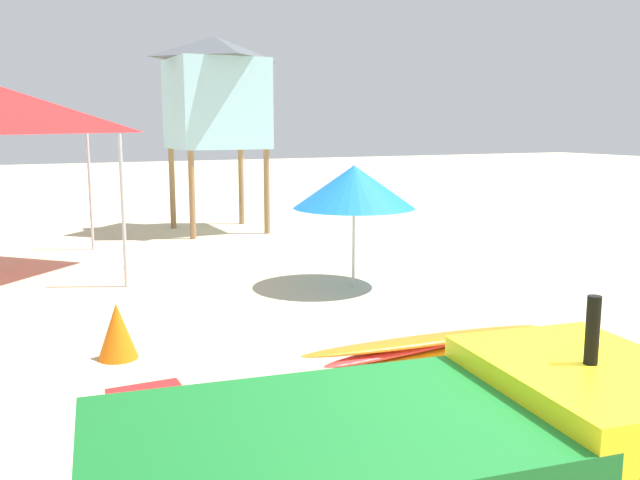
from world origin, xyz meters
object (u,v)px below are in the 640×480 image
object	(u,v)px
beach_umbrella_left	(354,187)
cooler_box	(147,412)
traffic_cone_near	(117,331)
surfboard_pile	(426,347)
lifeguard_tower	(216,93)

from	to	relation	value
beach_umbrella_left	cooler_box	world-z (taller)	beach_umbrella_left
traffic_cone_near	surfboard_pile	bearing A→B (deg)	-26.28
traffic_cone_near	cooler_box	xyz separation A→B (m)	(-0.09, -1.77, -0.11)
beach_umbrella_left	traffic_cone_near	bearing A→B (deg)	-154.59
surfboard_pile	lifeguard_tower	bearing A→B (deg)	85.28
lifeguard_tower	beach_umbrella_left	bearing A→B (deg)	-88.96
beach_umbrella_left	cooler_box	size ratio (longest dim) A/B	3.18
cooler_box	lifeguard_tower	bearing A→B (deg)	69.33
cooler_box	traffic_cone_near	bearing A→B (deg)	86.93
lifeguard_tower	traffic_cone_near	distance (m)	8.50
surfboard_pile	traffic_cone_near	world-z (taller)	traffic_cone_near
surfboard_pile	cooler_box	distance (m)	2.77
traffic_cone_near	cooler_box	world-z (taller)	traffic_cone_near
beach_umbrella_left	lifeguard_tower	bearing A→B (deg)	91.04
surfboard_pile	cooler_box	size ratio (longest dim) A/B	4.85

